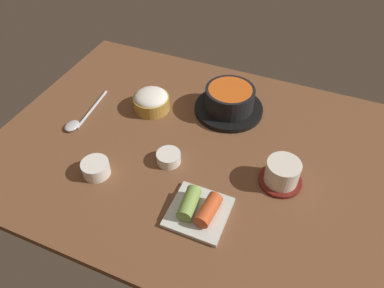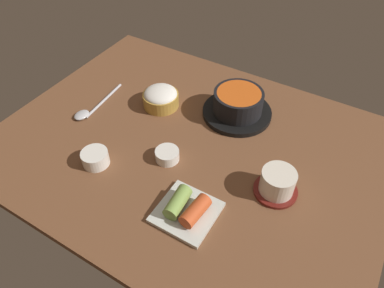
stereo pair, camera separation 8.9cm
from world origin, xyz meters
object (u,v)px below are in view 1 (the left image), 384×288
at_px(banchan_cup_center, 169,157).
at_px(side_bowl_near, 96,168).
at_px(tea_cup_with_saucer, 282,173).
at_px(spoon, 79,120).
at_px(kimchi_plate, 199,209).
at_px(stone_pot, 229,101).
at_px(rice_bowl, 151,100).

bearing_deg(banchan_cup_center, side_bowl_near, -144.65).
xyz_separation_m(tea_cup_with_saucer, spoon, (-0.57, -0.00, -0.03)).
xyz_separation_m(kimchi_plate, side_bowl_near, (-0.27, 0.01, 0.00)).
relative_size(banchan_cup_center, side_bowl_near, 0.91).
distance_m(stone_pot, tea_cup_with_saucer, 0.28).
bearing_deg(banchan_cup_center, rice_bowl, 128.45).
relative_size(rice_bowl, spoon, 0.53).
xyz_separation_m(rice_bowl, side_bowl_near, (-0.01, -0.27, -0.01)).
distance_m(tea_cup_with_saucer, kimchi_plate, 0.21).
height_order(banchan_cup_center, spoon, banchan_cup_center).
distance_m(rice_bowl, kimchi_plate, 0.39).
bearing_deg(stone_pot, spoon, -150.88).
bearing_deg(kimchi_plate, side_bowl_near, 177.47).
relative_size(stone_pot, side_bowl_near, 2.94).
height_order(rice_bowl, tea_cup_with_saucer, tea_cup_with_saucer).
height_order(banchan_cup_center, side_bowl_near, side_bowl_near).
distance_m(stone_pot, banchan_cup_center, 0.26).
distance_m(banchan_cup_center, side_bowl_near, 0.18).
bearing_deg(banchan_cup_center, kimchi_plate, -42.08).
bearing_deg(spoon, stone_pot, 29.12).
xyz_separation_m(tea_cup_with_saucer, side_bowl_near, (-0.42, -0.14, -0.01)).
relative_size(tea_cup_with_saucer, banchan_cup_center, 1.69).
xyz_separation_m(kimchi_plate, spoon, (-0.42, 0.15, -0.01)).
height_order(stone_pot, banchan_cup_center, stone_pot).
bearing_deg(kimchi_plate, tea_cup_with_saucer, 47.26).
xyz_separation_m(stone_pot, banchan_cup_center, (-0.07, -0.25, -0.02)).
relative_size(stone_pot, spoon, 1.00).
relative_size(rice_bowl, kimchi_plate, 0.82).
distance_m(rice_bowl, side_bowl_near, 0.27).
bearing_deg(tea_cup_with_saucer, banchan_cup_center, -171.11).
bearing_deg(stone_pot, tea_cup_with_saucer, -45.91).
relative_size(rice_bowl, tea_cup_with_saucer, 1.02).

